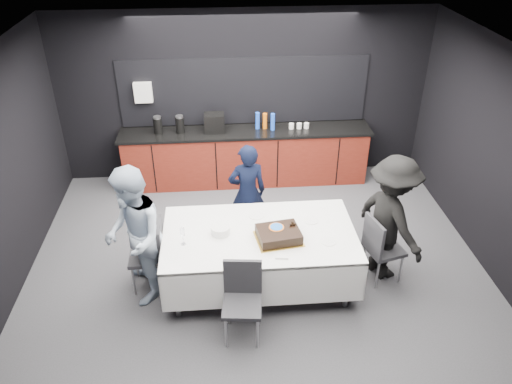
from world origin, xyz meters
TOP-DOWN VIEW (x-y plane):
  - ground at (0.00, 0.00)m, footprint 6.00×6.00m
  - room_shell at (0.00, 0.00)m, footprint 6.04×5.04m
  - kitchenette at (-0.02, 2.22)m, footprint 4.10×0.64m
  - party_table at (0.00, -0.40)m, footprint 2.32×1.32m
  - cake_assembly at (0.22, -0.54)m, footprint 0.58×0.50m
  - plate_stack at (-0.46, -0.37)m, footprint 0.23×0.23m
  - loose_plate_near at (-0.38, -0.86)m, footprint 0.20×0.20m
  - loose_plate_right_a at (0.66, -0.20)m, footprint 0.19×0.19m
  - loose_plate_right_b at (0.79, -0.64)m, footprint 0.18×0.18m
  - loose_plate_far at (-0.00, -0.03)m, footprint 0.20×0.20m
  - fork_pile at (0.21, -0.87)m, footprint 0.16×0.11m
  - champagne_flute at (-0.90, -0.55)m, footprint 0.06×0.06m
  - chair_left at (-1.30, -0.33)m, footprint 0.42×0.42m
  - chair_right at (1.50, -0.44)m, footprint 0.51×0.51m
  - chair_near at (-0.25, -1.19)m, footprint 0.46×0.46m
  - person_center at (-0.08, 0.61)m, footprint 0.57×0.42m
  - person_left at (-1.47, -0.49)m, footprint 0.83×0.97m
  - person_right at (1.63, -0.32)m, footprint 0.99×1.24m

SIDE VIEW (x-z plane):
  - ground at x=0.00m, z-range 0.00..0.00m
  - chair_left at x=-1.30m, z-range 0.07..1.00m
  - chair_right at x=1.50m, z-range 0.07..1.00m
  - chair_near at x=-0.25m, z-range 0.07..1.00m
  - kitchenette at x=-0.02m, z-range -0.48..1.57m
  - party_table at x=0.00m, z-range 0.25..1.03m
  - person_center at x=-0.08m, z-range 0.00..1.45m
  - loose_plate_near at x=-0.38m, z-range 0.78..0.79m
  - loose_plate_right_a at x=0.66m, z-range 0.78..0.79m
  - loose_plate_right_b at x=0.79m, z-range 0.78..0.79m
  - loose_plate_far at x=0.00m, z-range 0.78..0.79m
  - fork_pile at x=0.21m, z-range 0.78..0.80m
  - plate_stack at x=-0.46m, z-range 0.78..0.88m
  - person_right at x=1.63m, z-range 0.00..1.68m
  - cake_assembly at x=0.22m, z-range 0.76..0.93m
  - person_left at x=-1.47m, z-range 0.00..1.75m
  - champagne_flute at x=-0.90m, z-range 0.83..1.05m
  - room_shell at x=0.00m, z-range 0.45..3.27m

